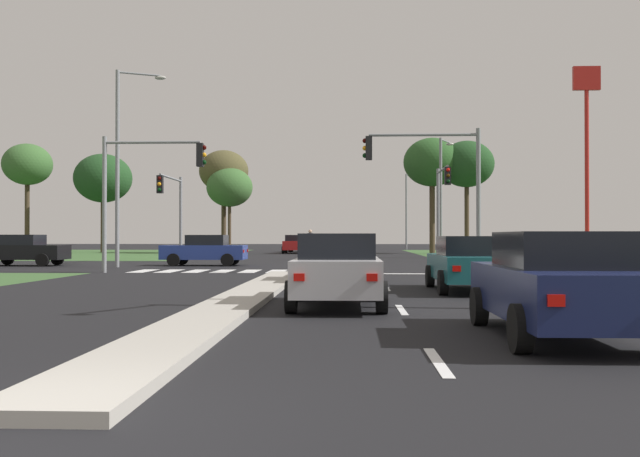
{
  "coord_description": "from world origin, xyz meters",
  "views": [
    {
      "loc": [
        2.46,
        -5.47,
        1.5
      ],
      "look_at": [
        1.09,
        26.92,
        1.84
      ],
      "focal_mm": 40.19,
      "sensor_mm": 36.0,
      "label": 1
    }
  ],
  "objects": [
    {
      "name": "ground_plane",
      "position": [
        0.0,
        30.0,
        0.0
      ],
      "size": [
        200.0,
        200.0,
        0.0
      ],
      "primitive_type": "plane",
      "color": "black"
    },
    {
      "name": "grass_verge_far_left",
      "position": [
        -25.5,
        54.5,
        0.0
      ],
      "size": [
        35.0,
        35.0,
        0.01
      ],
      "primitive_type": "cube",
      "color": "#385B2D",
      "rests_on": "ground"
    },
    {
      "name": "grass_verge_far_right",
      "position": [
        25.5,
        54.5,
        0.0
      ],
      "size": [
        35.0,
        35.0,
        0.01
      ],
      "primitive_type": "cube",
      "color": "#385B2D",
      "rests_on": "ground"
    },
    {
      "name": "median_island_near",
      "position": [
        0.0,
        11.0,
        0.07
      ],
      "size": [
        1.2,
        22.0,
        0.14
      ],
      "primitive_type": "cube",
      "color": "#ADA89E",
      "rests_on": "ground"
    },
    {
      "name": "median_island_far",
      "position": [
        0.0,
        55.0,
        0.07
      ],
      "size": [
        1.2,
        36.0,
        0.14
      ],
      "primitive_type": "cube",
      "color": "gray",
      "rests_on": "ground"
    },
    {
      "name": "lane_dash_near",
      "position": [
        3.5,
        3.09,
        0.01
      ],
      "size": [
        0.14,
        2.0,
        0.01
      ],
      "primitive_type": "cube",
      "color": "silver",
      "rests_on": "ground"
    },
    {
      "name": "lane_dash_second",
      "position": [
        3.5,
        9.09,
        0.01
      ],
      "size": [
        0.14,
        2.0,
        0.01
      ],
      "primitive_type": "cube",
      "color": "silver",
      "rests_on": "ground"
    },
    {
      "name": "lane_dash_third",
      "position": [
        3.5,
        15.09,
        0.01
      ],
      "size": [
        0.14,
        2.0,
        0.01
      ],
      "primitive_type": "cube",
      "color": "silver",
      "rests_on": "ground"
    },
    {
      "name": "lane_dash_fourth",
      "position": [
        3.5,
        21.09,
        0.01
      ],
      "size": [
        0.14,
        2.0,
        0.01
      ],
      "primitive_type": "cube",
      "color": "silver",
      "rests_on": "ground"
    },
    {
      "name": "edge_line_right",
      "position": [
        6.85,
        12.0,
        0.01
      ],
      "size": [
        0.14,
        24.0,
        0.01
      ],
      "primitive_type": "cube",
      "color": "silver",
      "rests_on": "ground"
    },
    {
      "name": "stop_bar_near",
      "position": [
        3.8,
        23.0,
        0.01
      ],
      "size": [
        6.4,
        0.5,
        0.01
      ],
      "primitive_type": "cube",
      "color": "silver",
      "rests_on": "ground"
    },
    {
      "name": "crosswalk_bar_near",
      "position": [
        -6.4,
        24.8,
        0.01
      ],
      "size": [
        0.7,
        2.8,
        0.01
      ],
      "primitive_type": "cube",
      "color": "silver",
      "rests_on": "ground"
    },
    {
      "name": "crosswalk_bar_second",
      "position": [
        -5.25,
        24.8,
        0.01
      ],
      "size": [
        0.7,
        2.8,
        0.01
      ],
      "primitive_type": "cube",
      "color": "silver",
      "rests_on": "ground"
    },
    {
      "name": "crosswalk_bar_third",
      "position": [
        -4.1,
        24.8,
        0.01
      ],
      "size": [
        0.7,
        2.8,
        0.01
      ],
      "primitive_type": "cube",
      "color": "silver",
      "rests_on": "ground"
    },
    {
      "name": "crosswalk_bar_fourth",
      "position": [
        -2.95,
        24.8,
        0.01
      ],
      "size": [
        0.7,
        2.8,
        0.01
      ],
      "primitive_type": "cube",
      "color": "silver",
      "rests_on": "ground"
    },
    {
      "name": "crosswalk_bar_fifth",
      "position": [
        -1.8,
        24.8,
        0.01
      ],
      "size": [
        0.7,
        2.8,
        0.01
      ],
      "primitive_type": "cube",
      "color": "silver",
      "rests_on": "ground"
    },
    {
      "name": "crosswalk_bar_sixth",
      "position": [
        -0.65,
        24.8,
        0.01
      ],
      "size": [
        0.7,
        2.8,
        0.01
      ],
      "primitive_type": "cube",
      "color": "silver",
      "rests_on": "ground"
    },
    {
      "name": "crosswalk_bar_seventh",
      "position": [
        0.5,
        24.8,
        0.01
      ],
      "size": [
        0.7,
        2.8,
        0.01
      ],
      "primitive_type": "cube",
      "color": "silver",
      "rests_on": "ground"
    },
    {
      "name": "car_silver_near",
      "position": [
        2.19,
        9.66,
        0.79
      ],
      "size": [
        1.97,
        4.27,
        1.55
      ],
      "color": "#B7B7BC",
      "rests_on": "ground"
    },
    {
      "name": "car_black_second",
      "position": [
        -14.05,
        30.07,
        0.8
      ],
      "size": [
        4.16,
        2.03,
        1.57
      ],
      "rotation": [
        0.0,
        0.0,
        -1.57
      ],
      "color": "black",
      "rests_on": "ground"
    },
    {
      "name": "car_navy_third",
      "position": [
        5.51,
        5.17,
        0.8
      ],
      "size": [
        1.98,
        4.6,
        1.56
      ],
      "color": "#161E47",
      "rests_on": "ground"
    },
    {
      "name": "car_white_fourth",
      "position": [
        -2.27,
        61.97,
        0.77
      ],
      "size": [
        1.97,
        4.21,
        1.5
      ],
      "rotation": [
        0.0,
        0.0,
        3.14
      ],
      "color": "silver",
      "rests_on": "ground"
    },
    {
      "name": "car_red_fifth",
      "position": [
        -2.31,
        56.42,
        0.82
      ],
      "size": [
        2.04,
        4.52,
        1.6
      ],
      "rotation": [
        0.0,
        0.0,
        3.14
      ],
      "color": "#A31919",
      "rests_on": "ground"
    },
    {
      "name": "car_blue_sixth",
      "position": [
        -4.92,
        30.59,
        0.8
      ],
      "size": [
        4.24,
        2.05,
        1.56
      ],
      "rotation": [
        0.0,
        0.0,
        1.57
      ],
      "color": "navy",
      "rests_on": "ground"
    },
    {
      "name": "car_teal_seventh",
      "position": [
        5.73,
        14.16,
        0.77
      ],
      "size": [
        2.07,
        4.62,
        1.5
      ],
      "color": "#19565B",
      "rests_on": "ground"
    },
    {
      "name": "car_grey_eighth",
      "position": [
        2.22,
        17.31,
        0.81
      ],
      "size": [
        2.05,
        4.63,
        1.58
      ],
      "color": "slate",
      "rests_on": "ground"
    },
    {
      "name": "traffic_signal_near_right",
      "position": [
        5.93,
        23.4,
        4.01
      ],
      "size": [
        4.73,
        0.32,
        5.83
      ],
      "color": "gray",
      "rests_on": "ground"
    },
    {
      "name": "traffic_signal_far_left",
      "position": [
        -7.6,
        34.68,
        3.5
      ],
      "size": [
        0.32,
        4.99,
        5.02
      ],
      "color": "gray",
      "rests_on": "ground"
    },
    {
      "name": "traffic_signal_near_left",
      "position": [
        -6.06,
        23.4,
        3.83
      ],
      "size": [
        4.3,
        0.32,
        5.58
      ],
      "color": "gray",
      "rests_on": "ground"
    },
    {
      "name": "traffic_signal_far_right",
      "position": [
        7.6,
        34.96,
        3.75
      ],
      "size": [
        0.32,
        4.52,
        5.45
      ],
      "color": "gray",
      "rests_on": "ground"
    },
    {
      "name": "street_lamp_second",
      "position": [
        -8.58,
        28.6,
        5.31
      ],
      "size": [
        2.23,
        1.11,
        9.52
      ],
      "color": "gray",
      "rests_on": "ground"
    },
    {
      "name": "street_lamp_third",
      "position": [
        8.85,
        44.7,
        4.72
      ],
      "size": [
        1.28,
        2.18,
        8.34
      ],
      "color": "gray",
      "rests_on": "ground"
    },
    {
      "name": "street_lamp_fourth",
      "position": [
        8.84,
        75.27,
        4.79
      ],
      "size": [
        1.18,
        2.18,
        8.49
      ],
      "color": "gray",
      "rests_on": "ground"
    },
    {
      "name": "pedestrian_at_median",
      "position": [
        -0.07,
        39.68,
        1.22
      ],
      "size": [
        0.34,
        0.34,
        1.77
      ],
      "rotation": [
        0.0,
        0.0,
        2.76
      ],
      "color": "#9E8966",
      "rests_on": "median_island_far"
    },
    {
      "name": "fastfood_pole_sign",
      "position": [
        18.36,
        43.24,
        9.32
      ],
      "size": [
        1.8,
        0.4,
        12.92
      ],
      "color": "red",
      "rests_on": "ground"
    },
    {
      "name": "treeline_near",
      "position": [
        -27.46,
        59.54,
        8.08
      ],
      "size": [
        4.51,
        4.51,
        10.07
      ],
      "color": "#423323",
      "rests_on": "ground"
    },
    {
      "name": "treeline_second",
      "position": [
        -20.47,
        59.91,
        6.85
      ],
      "size": [
        5.31,
        5.31,
        9.13
      ],
      "color": "#423323",
      "rests_on": "ground"
    },
    {
      "name": "treeline_third",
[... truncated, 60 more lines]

